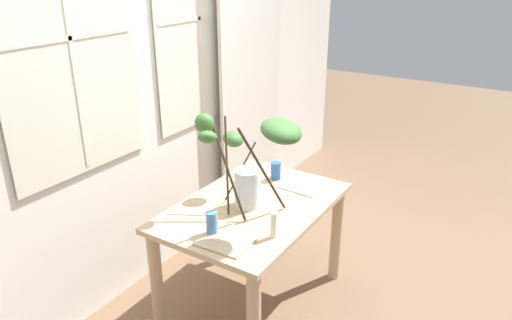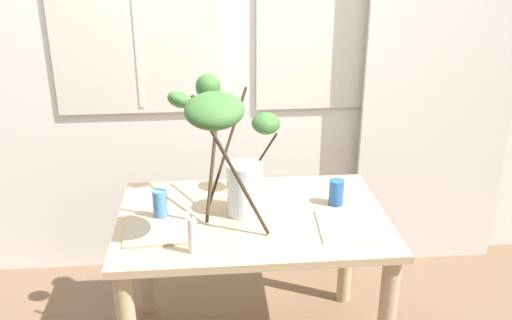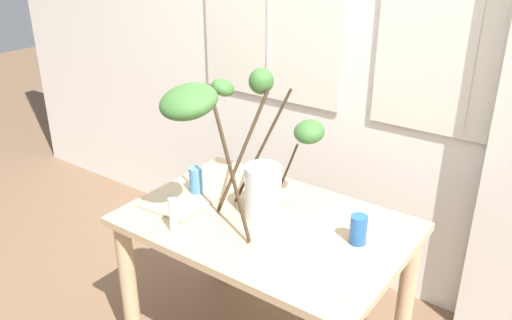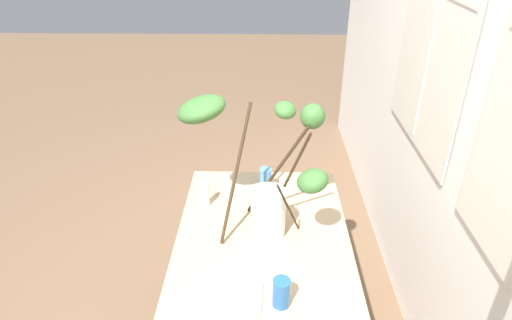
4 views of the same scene
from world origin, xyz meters
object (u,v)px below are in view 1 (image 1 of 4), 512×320
at_px(vase_with_branches, 249,161).
at_px(drinking_glass_blue_left, 212,223).
at_px(plate_square_left, 228,239).
at_px(drinking_glass_blue_right, 276,171).
at_px(plate_square_right, 305,184).
at_px(dining_table, 254,224).
at_px(pillar_candle, 273,225).

bearing_deg(vase_with_branches, drinking_glass_blue_left, 173.08).
distance_m(drinking_glass_blue_left, plate_square_left, 0.13).
distance_m(drinking_glass_blue_left, drinking_glass_blue_right, 0.80).
height_order(plate_square_left, plate_square_right, same).
bearing_deg(drinking_glass_blue_left, drinking_glass_blue_right, 4.30).
relative_size(dining_table, plate_square_left, 4.36).
height_order(drinking_glass_blue_right, plate_square_right, drinking_glass_blue_right).
bearing_deg(drinking_glass_blue_right, plate_square_right, -84.95).
relative_size(drinking_glass_blue_right, pillar_candle, 0.74).
distance_m(vase_with_branches, plate_square_left, 0.46).
bearing_deg(plate_square_left, vase_with_branches, 12.75).
bearing_deg(vase_with_branches, plate_square_right, -13.35).
relative_size(vase_with_branches, plate_square_left, 2.64).
xyz_separation_m(vase_with_branches, drinking_glass_blue_left, (-0.32, 0.04, -0.26)).
bearing_deg(dining_table, vase_with_branches, -162.81).
height_order(drinking_glass_blue_right, plate_square_left, drinking_glass_blue_right).
relative_size(drinking_glass_blue_left, plate_square_left, 0.49).
xyz_separation_m(plate_square_right, pillar_candle, (-0.67, -0.15, 0.07)).
distance_m(dining_table, plate_square_left, 0.45).
relative_size(dining_table, drinking_glass_blue_right, 9.87).
height_order(drinking_glass_blue_left, plate_square_left, drinking_glass_blue_left).
bearing_deg(drinking_glass_blue_right, plate_square_left, -167.91).
bearing_deg(vase_with_branches, plate_square_left, -167.25).
distance_m(drinking_glass_blue_left, plate_square_right, 0.83).
relative_size(drinking_glass_blue_right, plate_square_right, 0.43).
distance_m(vase_with_branches, drinking_glass_blue_left, 0.41).
bearing_deg(plate_square_left, dining_table, 13.70).
relative_size(dining_table, drinking_glass_blue_left, 8.94).
bearing_deg(drinking_glass_blue_left, plate_square_right, -10.87).
bearing_deg(drinking_glass_blue_right, drinking_glass_blue_left, -175.70).
bearing_deg(vase_with_branches, dining_table, 17.19).
xyz_separation_m(vase_with_branches, plate_square_left, (-0.32, -0.07, -0.32)).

